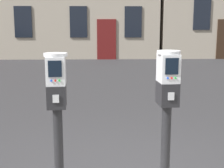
# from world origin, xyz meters

# --- Properties ---
(parking_meter_near_kerb) EXTENTS (0.23, 0.26, 1.42)m
(parking_meter_near_kerb) POSITION_xyz_m (-0.72, -0.31, 1.12)
(parking_meter_near_kerb) COLOR black
(parking_meter_near_kerb) RESTS_ON sidewalk_slab
(parking_meter_twin_adjacent) EXTENTS (0.23, 0.26, 1.44)m
(parking_meter_twin_adjacent) POSITION_xyz_m (0.31, -0.31, 1.13)
(parking_meter_twin_adjacent) COLOR black
(parking_meter_twin_adjacent) RESTS_ON sidewalk_slab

